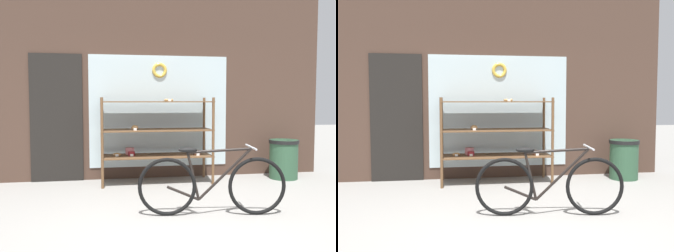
% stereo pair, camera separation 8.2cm
% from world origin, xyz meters
% --- Properties ---
extents(ground_plane, '(30.00, 30.00, 0.00)m').
position_xyz_m(ground_plane, '(0.00, 0.00, 0.00)').
color(ground_plane, gray).
extents(storefront_facade, '(6.27, 0.13, 3.71)m').
position_xyz_m(storefront_facade, '(-0.03, 2.83, 1.81)').
color(storefront_facade, '#473328').
rests_on(storefront_facade, ground_plane).
extents(display_case, '(1.78, 0.59, 1.38)m').
position_xyz_m(display_case, '(0.08, 2.40, 0.83)').
color(display_case, brown).
rests_on(display_case, ground_plane).
extents(bicycle, '(1.72, 0.46, 0.81)m').
position_xyz_m(bicycle, '(0.47, 0.56, 0.36)').
color(bicycle, black).
rests_on(bicycle, ground_plane).
extents(trash_bin, '(0.50, 0.50, 0.67)m').
position_xyz_m(trash_bin, '(2.28, 2.34, 0.36)').
color(trash_bin, '#2D5138').
rests_on(trash_bin, ground_plane).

